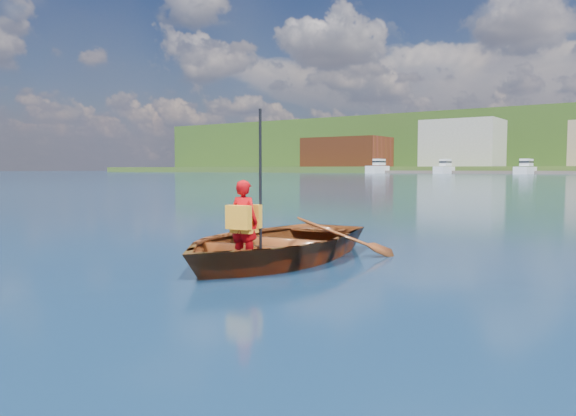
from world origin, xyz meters
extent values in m
plane|color=#152744|center=(0.00, 0.00, 0.00)|extent=(600.00, 600.00, 0.00)
imported|color=maroon|center=(-0.45, 0.76, 0.25)|extent=(3.02, 4.05, 0.80)
imported|color=#B4050A|center=(-0.23, -0.13, 0.63)|extent=(0.40, 0.28, 1.06)
cube|color=orange|center=(-0.22, -0.25, 0.70)|extent=(0.35, 0.12, 0.30)
cube|color=orange|center=(-0.24, -0.01, 0.70)|extent=(0.34, 0.10, 0.30)
cube|color=orange|center=(-0.23, -0.13, 0.52)|extent=(0.31, 0.24, 0.05)
cylinder|color=black|center=(-0.09, 0.03, 1.08)|extent=(0.04, 0.04, 1.96)
cube|color=brown|center=(-90.00, 165.00, 7.00)|extent=(28.00, 16.00, 10.00)
cube|color=#9C938D|center=(-50.00, 165.00, 9.00)|extent=(22.00, 16.00, 14.00)
cube|color=silver|center=(-67.54, 143.00, 0.95)|extent=(2.86, 10.21, 2.38)
cube|color=silver|center=(-67.54, 144.02, 3.28)|extent=(2.00, 4.60, 1.80)
cube|color=black|center=(-67.54, 144.02, 3.38)|extent=(2.06, 4.80, 0.50)
cube|color=silver|center=(-47.81, 143.00, 0.86)|extent=(2.72, 9.71, 2.15)
cube|color=silver|center=(-47.81, 143.97, 3.05)|extent=(1.90, 4.37, 1.80)
cube|color=black|center=(-47.81, 143.97, 3.15)|extent=(1.96, 4.56, 0.50)
cube|color=silver|center=(-27.17, 143.00, 0.81)|extent=(3.22, 11.51, 2.02)
cube|color=silver|center=(-27.17, 144.15, 2.92)|extent=(2.26, 5.18, 1.80)
cube|color=black|center=(-27.17, 144.15, 3.02)|extent=(2.32, 5.41, 0.50)
cylinder|color=#382314|center=(-30.95, 199.15, 5.68)|extent=(0.80, 0.80, 3.71)
sphere|color=#21601B|center=(-30.95, 199.15, 10.63)|extent=(6.92, 6.92, 6.92)
cylinder|color=#382314|center=(-39.39, 257.75, 16.88)|extent=(0.80, 0.80, 2.66)
sphere|color=#21601B|center=(-39.39, 257.75, 20.44)|extent=(4.97, 4.97, 4.97)
cylinder|color=#382314|center=(-151.64, 252.26, 16.02)|extent=(0.80, 0.80, 3.13)
sphere|color=#21601B|center=(-151.64, 252.26, 20.20)|extent=(5.85, 5.85, 5.85)
cylinder|color=#382314|center=(-87.46, 195.15, 4.92)|extent=(0.80, 0.80, 3.78)
sphere|color=#21601B|center=(-87.46, 195.15, 9.97)|extent=(7.06, 7.06, 7.06)
camera|label=1|loc=(4.26, -5.61, 1.30)|focal=35.00mm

